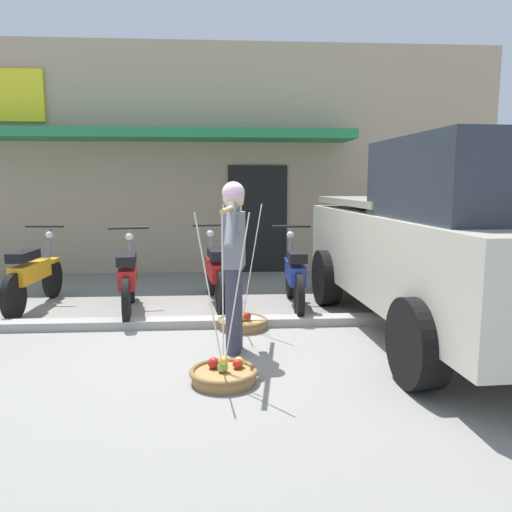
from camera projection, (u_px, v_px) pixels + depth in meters
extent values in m
plane|color=gray|center=(210.00, 345.00, 5.28)|extent=(90.00, 90.00, 0.00)
cube|color=gray|center=(211.00, 322.00, 5.96)|extent=(20.00, 0.24, 0.10)
cylinder|color=#38384C|center=(235.00, 307.00, 5.12)|extent=(0.15, 0.15, 0.86)
cylinder|color=#38384C|center=(233.00, 312.00, 4.94)|extent=(0.15, 0.15, 0.86)
cube|color=slate|center=(234.00, 240.00, 4.93)|extent=(0.24, 0.36, 0.54)
sphere|color=#E0B78E|center=(233.00, 198.00, 4.87)|extent=(0.21, 0.21, 0.21)
sphere|color=#D1A8CC|center=(233.00, 193.00, 4.86)|extent=(0.22, 0.22, 0.22)
cylinder|color=slate|center=(236.00, 221.00, 5.14)|extent=(0.14, 0.35, 0.43)
cylinder|color=slate|center=(231.00, 224.00, 4.67)|extent=(0.14, 0.35, 0.43)
cylinder|color=tan|center=(233.00, 207.00, 4.88)|extent=(0.27, 1.60, 0.04)
cylinder|color=#9E7542|center=(242.00, 324.00, 5.88)|extent=(0.54, 0.54, 0.09)
torus|color=brown|center=(242.00, 320.00, 5.88)|extent=(0.59, 0.59, 0.05)
sphere|color=gold|center=(244.00, 317.00, 5.87)|extent=(0.09, 0.09, 0.09)
sphere|color=gold|center=(241.00, 315.00, 5.93)|extent=(0.09, 0.09, 0.09)
sphere|color=#71AF43|center=(247.00, 317.00, 5.87)|extent=(0.09, 0.09, 0.09)
sphere|color=yellow|center=(242.00, 318.00, 5.85)|extent=(0.08, 0.08, 0.08)
sphere|color=#B1201C|center=(247.00, 316.00, 5.71)|extent=(0.09, 0.09, 0.09)
sphere|color=#78B946|center=(237.00, 319.00, 5.76)|extent=(0.10, 0.10, 0.10)
cylinder|color=silver|center=(242.00, 261.00, 5.90)|extent=(0.01, 0.26, 1.36)
cylinder|color=silver|center=(233.00, 264.00, 5.71)|extent=(0.23, 0.14, 1.36)
cylinder|color=silver|center=(252.00, 264.00, 5.72)|extent=(0.23, 0.14, 1.36)
cylinder|color=#9E7542|center=(224.00, 377.00, 4.29)|extent=(0.54, 0.54, 0.09)
torus|color=brown|center=(224.00, 371.00, 4.28)|extent=(0.59, 0.59, 0.05)
sphere|color=red|center=(238.00, 364.00, 4.36)|extent=(0.09, 0.09, 0.09)
sphere|color=gold|center=(239.00, 362.00, 4.38)|extent=(0.09, 0.09, 0.09)
sphere|color=#77B846|center=(223.00, 367.00, 4.27)|extent=(0.09, 0.09, 0.09)
sphere|color=#AF201B|center=(213.00, 363.00, 4.36)|extent=(0.10, 0.10, 0.10)
sphere|color=gold|center=(223.00, 361.00, 4.27)|extent=(0.09, 0.09, 0.09)
cylinder|color=silver|center=(223.00, 291.00, 4.31)|extent=(0.01, 0.26, 1.36)
cylinder|color=silver|center=(210.00, 296.00, 4.12)|extent=(0.23, 0.14, 1.36)
cylinder|color=silver|center=(236.00, 295.00, 4.13)|extent=(0.23, 0.14, 1.36)
cylinder|color=black|center=(53.00, 278.00, 7.44)|extent=(0.11, 0.58, 0.58)
cylinder|color=black|center=(14.00, 297.00, 6.21)|extent=(0.11, 0.58, 0.58)
cube|color=orange|center=(51.00, 260.00, 7.40)|extent=(0.15, 0.29, 0.06)
cube|color=orange|center=(31.00, 272.00, 6.69)|extent=(0.25, 0.91, 0.24)
cube|color=black|center=(23.00, 256.00, 6.48)|extent=(0.25, 0.57, 0.12)
cylinder|color=slate|center=(48.00, 253.00, 7.28)|extent=(0.08, 0.30, 0.76)
cylinder|color=black|center=(44.00, 226.00, 7.14)|extent=(0.54, 0.06, 0.04)
sphere|color=silver|center=(49.00, 235.00, 7.32)|extent=(0.11, 0.11, 0.11)
cylinder|color=black|center=(131.00, 282.00, 7.16)|extent=(0.15, 0.59, 0.58)
cylinder|color=black|center=(126.00, 302.00, 5.96)|extent=(0.15, 0.59, 0.58)
cube|color=red|center=(130.00, 263.00, 7.13)|extent=(0.18, 0.30, 0.06)
cube|color=red|center=(128.00, 275.00, 6.43)|extent=(0.32, 0.92, 0.24)
cube|color=black|center=(127.00, 259.00, 6.22)|extent=(0.29, 0.58, 0.12)
cylinder|color=slate|center=(130.00, 255.00, 7.01)|extent=(0.10, 0.30, 0.76)
cylinder|color=black|center=(128.00, 228.00, 6.88)|extent=(0.54, 0.11, 0.04)
sphere|color=silver|center=(129.00, 237.00, 7.05)|extent=(0.11, 0.11, 0.11)
cylinder|color=black|center=(211.00, 276.00, 7.62)|extent=(0.15, 0.59, 0.58)
cylinder|color=black|center=(221.00, 293.00, 6.41)|extent=(0.15, 0.59, 0.58)
cube|color=red|center=(210.00, 259.00, 7.58)|extent=(0.17, 0.30, 0.06)
cube|color=red|center=(216.00, 269.00, 6.89)|extent=(0.31, 0.92, 0.24)
cube|color=black|center=(217.00, 254.00, 6.68)|extent=(0.29, 0.58, 0.12)
cylinder|color=slate|center=(211.00, 251.00, 7.47)|extent=(0.10, 0.30, 0.76)
cylinder|color=black|center=(211.00, 225.00, 7.33)|extent=(0.54, 0.10, 0.04)
sphere|color=silver|center=(210.00, 234.00, 7.51)|extent=(0.11, 0.11, 0.11)
cylinder|color=black|center=(290.00, 278.00, 7.43)|extent=(0.10, 0.58, 0.58)
cylinder|color=black|center=(299.00, 297.00, 6.20)|extent=(0.10, 0.58, 0.58)
cube|color=navy|center=(290.00, 261.00, 7.39)|extent=(0.15, 0.29, 0.06)
cube|color=navy|center=(295.00, 272.00, 6.69)|extent=(0.24, 0.91, 0.24)
cube|color=black|center=(297.00, 256.00, 6.47)|extent=(0.24, 0.57, 0.12)
cylinder|color=slate|center=(291.00, 253.00, 7.28)|extent=(0.07, 0.30, 0.76)
cylinder|color=black|center=(292.00, 226.00, 7.14)|extent=(0.54, 0.06, 0.04)
sphere|color=silver|center=(290.00, 235.00, 7.32)|extent=(0.11, 0.11, 0.11)
cube|color=beige|center=(444.00, 257.00, 5.61)|extent=(2.13, 4.79, 0.96)
cube|color=#282D38|center=(492.00, 179.00, 4.68)|extent=(1.84, 1.96, 0.76)
cube|color=gray|center=(408.00, 201.00, 6.56)|extent=(1.92, 2.44, 0.08)
cylinder|color=black|center=(417.00, 343.00, 4.14)|extent=(0.30, 0.77, 0.76)
cylinder|color=black|center=(456.00, 274.00, 7.22)|extent=(0.30, 0.77, 0.76)
cylinder|color=black|center=(327.00, 277.00, 7.00)|extent=(0.30, 0.77, 0.76)
cube|color=tan|center=(166.00, 164.00, 11.67)|extent=(13.00, 5.00, 4.20)
cube|color=#237F47|center=(146.00, 135.00, 8.65)|extent=(7.15, 1.00, 0.16)
cube|color=black|center=(258.00, 219.00, 9.47)|extent=(1.10, 0.06, 2.00)
cube|color=olive|center=(339.00, 278.00, 8.15)|extent=(0.44, 0.36, 0.32)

